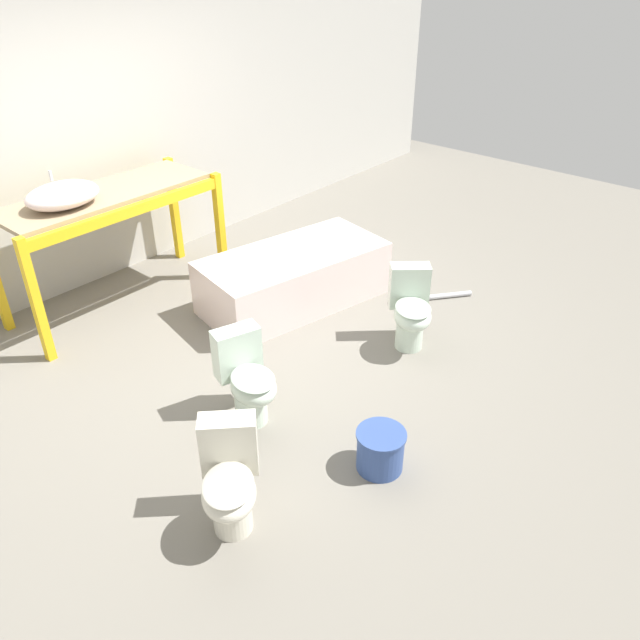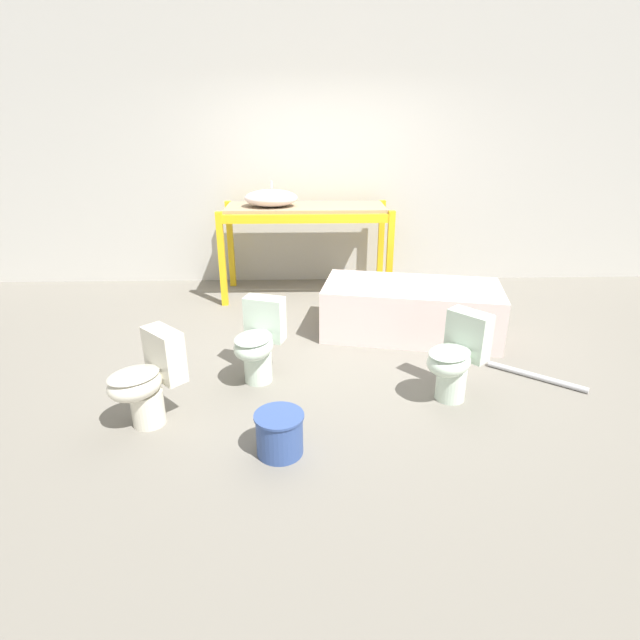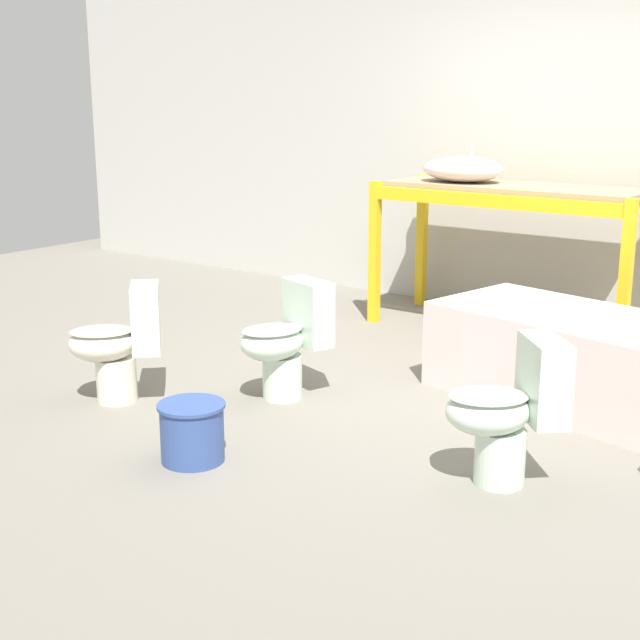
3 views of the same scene
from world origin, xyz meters
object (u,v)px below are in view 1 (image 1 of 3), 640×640
object	(u,v)px
bathtub_main	(294,274)
toilet_near	(230,482)
sink_basin	(63,195)
toilet_extra	(248,380)
bucket_white	(380,449)
toilet_far	(411,310)

from	to	relation	value
bathtub_main	toilet_near	world-z (taller)	toilet_near
sink_basin	bathtub_main	distance (m)	2.03
bathtub_main	toilet_extra	size ratio (longest dim) A/B	2.72
toilet_near	bucket_white	world-z (taller)	toilet_near
toilet_near	bucket_white	xyz separation A→B (m)	(0.92, -0.38, -0.19)
bucket_white	toilet_near	bearing A→B (deg)	157.80
bathtub_main	toilet_far	bearing A→B (deg)	-73.69
sink_basin	bathtub_main	world-z (taller)	sink_basin
toilet_extra	bathtub_main	bearing A→B (deg)	50.46
toilet_extra	bucket_white	size ratio (longest dim) A/B	2.07
toilet_near	toilet_far	distance (m)	2.23
bathtub_main	bucket_white	distance (m)	2.21
sink_basin	toilet_near	world-z (taller)	sink_basin
toilet_near	toilet_far	size ratio (longest dim) A/B	1.00
sink_basin	bucket_white	size ratio (longest dim) A/B	1.87
bathtub_main	toilet_far	size ratio (longest dim) A/B	2.72
toilet_extra	bucket_white	xyz separation A→B (m)	(0.21, -0.98, -0.19)
bathtub_main	bucket_white	size ratio (longest dim) A/B	5.63
toilet_near	toilet_far	bearing A→B (deg)	51.44
sink_basin	toilet_far	world-z (taller)	sink_basin
sink_basin	toilet_far	xyz separation A→B (m)	(1.50, -2.38, -0.82)
toilet_near	bucket_white	bearing A→B (deg)	22.22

